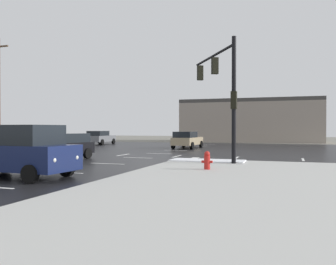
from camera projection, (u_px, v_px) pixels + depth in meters
name	position (u px, v px, depth m)	size (l,w,h in m)	color
ground_plane	(149.00, 156.00, 24.83)	(120.00, 120.00, 0.00)	slate
road_asphalt	(149.00, 156.00, 24.83)	(44.00, 44.00, 0.02)	black
snow_strip_curbside	(207.00, 160.00, 19.42)	(4.00, 1.60, 0.06)	white
lane_markings	(159.00, 158.00, 23.13)	(36.15, 36.15, 0.01)	silver
traffic_signal_mast	(222.00, 83.00, 19.71)	(3.41, 5.40, 6.43)	black
fire_hydrant	(207.00, 160.00, 15.51)	(0.48, 0.26, 0.79)	red
strip_building_background	(251.00, 121.00, 50.95)	(19.02, 8.00, 5.93)	gray
sedan_grey	(100.00, 137.00, 41.52)	(2.22, 4.62, 1.58)	slate
sedan_black	(61.00, 146.00, 21.48)	(2.45, 4.68, 1.58)	black
sedan_tan	(187.00, 139.00, 33.74)	(2.15, 4.59, 1.58)	tan
suv_navy	(16.00, 150.00, 13.76)	(4.93, 2.41, 2.03)	#141E47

